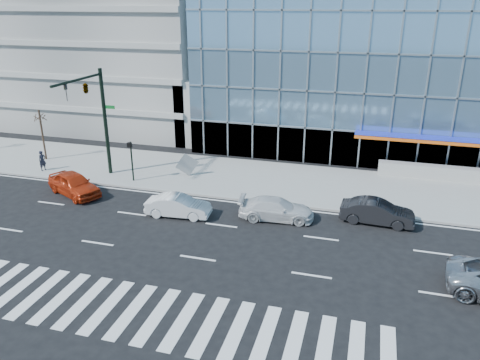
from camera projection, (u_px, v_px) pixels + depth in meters
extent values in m
plane|color=black|center=(221.00, 225.00, 28.24)|extent=(160.00, 160.00, 0.00)
cube|color=gray|center=(254.00, 179.00, 35.39)|extent=(120.00, 8.00, 0.15)
cube|color=#6D96B6|center=(440.00, 57.00, 45.28)|extent=(42.00, 26.00, 15.00)
cube|color=gray|center=(123.00, 25.00, 53.06)|extent=(24.00, 24.00, 20.00)
cube|color=gray|center=(219.00, 108.00, 44.84)|extent=(6.00, 8.00, 6.00)
cylinder|color=black|center=(105.00, 123.00, 34.93)|extent=(0.28, 0.28, 8.00)
cylinder|color=black|center=(77.00, 80.00, 31.12)|extent=(0.18, 5.60, 0.18)
imported|color=black|center=(66.00, 93.00, 30.08)|extent=(0.18, 0.22, 1.10)
imported|color=black|center=(85.00, 87.00, 32.06)|extent=(0.48, 2.24, 0.90)
cube|color=#0C591E|center=(109.00, 107.00, 34.39)|extent=(0.90, 0.05, 0.25)
cylinder|color=black|center=(132.00, 161.00, 34.30)|extent=(0.12, 0.12, 3.00)
cube|color=black|center=(129.00, 145.00, 33.70)|extent=(0.30, 0.25, 0.35)
cylinder|color=#332319|center=(43.00, 135.00, 38.75)|extent=(0.16, 0.16, 4.20)
ellipsoid|color=#332319|center=(39.00, 115.00, 38.15)|extent=(1.10, 1.10, 0.90)
imported|color=silver|center=(276.00, 209.00, 28.85)|extent=(4.81, 2.40, 1.34)
imported|color=silver|center=(178.00, 206.00, 29.27)|extent=(4.19, 1.77, 1.35)
imported|color=black|center=(377.00, 212.00, 28.30)|extent=(4.47, 1.77, 1.45)
imported|color=#AF2A0D|center=(74.00, 184.00, 32.43)|extent=(4.97, 3.71, 1.58)
imported|color=black|center=(42.00, 161.00, 36.64)|extent=(0.57, 0.68, 1.59)
cube|color=#989898|center=(187.00, 165.00, 35.43)|extent=(1.63, 0.91, 1.82)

